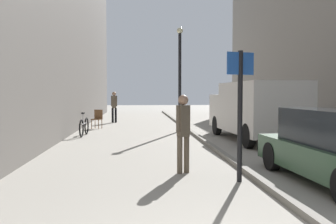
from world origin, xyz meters
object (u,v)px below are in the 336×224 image
at_px(pedestrian_main_foreground, 114,105).
at_px(delivery_van, 255,109).
at_px(bicycle_leaning, 84,127).
at_px(pedestrian_mid_block, 183,128).
at_px(cafe_chair_near_window, 97,118).
at_px(street_sign_post, 240,104).
at_px(lamp_post, 180,72).

distance_m(pedestrian_main_foreground, delivery_van, 10.59).
height_order(pedestrian_main_foreground, bicycle_leaning, pedestrian_main_foreground).
relative_size(pedestrian_mid_block, cafe_chair_near_window, 1.84).
bearing_deg(pedestrian_main_foreground, street_sign_post, -71.88).
bearing_deg(cafe_chair_near_window, pedestrian_main_foreground, -78.53).
relative_size(pedestrian_main_foreground, street_sign_post, 0.71).
xyz_separation_m(delivery_van, street_sign_post, (-2.35, -6.36, 0.37)).
bearing_deg(lamp_post, pedestrian_mid_block, -96.07).
relative_size(pedestrian_main_foreground, cafe_chair_near_window, 1.97).
xyz_separation_m(pedestrian_main_foreground, bicycle_leaning, (-0.82, -6.89, -0.69)).
xyz_separation_m(pedestrian_mid_block, delivery_van, (3.37, 5.47, 0.18)).
bearing_deg(bicycle_leaning, street_sign_post, -59.77).
distance_m(pedestrian_mid_block, delivery_van, 6.43).
bearing_deg(pedestrian_mid_block, pedestrian_main_foreground, 76.91).
distance_m(street_sign_post, bicycle_leaning, 9.43).
relative_size(delivery_van, bicycle_leaning, 3.20).
xyz_separation_m(street_sign_post, lamp_post, (-0.07, 9.79, 1.18)).
height_order(pedestrian_mid_block, delivery_van, delivery_van).
bearing_deg(lamp_post, delivery_van, -54.84).
relative_size(lamp_post, cafe_chair_near_window, 5.06).
xyz_separation_m(pedestrian_main_foreground, delivery_van, (5.76, -8.88, 0.11)).
bearing_deg(delivery_van, pedestrian_main_foreground, 120.42).
relative_size(delivery_van, lamp_post, 1.19).
relative_size(pedestrian_main_foreground, pedestrian_mid_block, 1.07).
bearing_deg(street_sign_post, lamp_post, -106.51).
xyz_separation_m(street_sign_post, cafe_chair_near_window, (-4.01, 11.52, -1.00)).
bearing_deg(pedestrian_mid_block, bicycle_leaning, 90.70).
distance_m(delivery_van, street_sign_post, 6.79).
height_order(pedestrian_main_foreground, delivery_van, delivery_van).
height_order(street_sign_post, lamp_post, lamp_post).
relative_size(bicycle_leaning, cafe_chair_near_window, 1.88).
distance_m(pedestrian_main_foreground, cafe_chair_near_window, 3.80).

